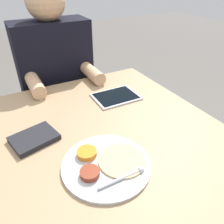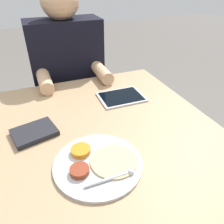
{
  "view_description": "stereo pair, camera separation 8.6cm",
  "coord_description": "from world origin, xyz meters",
  "px_view_note": "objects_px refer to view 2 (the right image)",
  "views": [
    {
      "loc": [
        -0.29,
        -0.59,
        1.31
      ],
      "look_at": [
        0.05,
        0.04,
        0.84
      ],
      "focal_mm": 35.0,
      "sensor_mm": 36.0,
      "label": 1
    },
    {
      "loc": [
        -0.21,
        -0.62,
        1.31
      ],
      "look_at": [
        0.05,
        0.04,
        0.84
      ],
      "focal_mm": 35.0,
      "sensor_mm": 36.0,
      "label": 2
    }
  ],
  "objects_px": {
    "thali_tray": "(98,163)",
    "red_notebook": "(34,133)",
    "tablet_device": "(121,97)",
    "person_diner": "(71,95)"
  },
  "relations": [
    {
      "from": "thali_tray",
      "to": "red_notebook",
      "type": "xyz_separation_m",
      "value": [
        -0.18,
        0.24,
        0.0
      ]
    },
    {
      "from": "red_notebook",
      "to": "tablet_device",
      "type": "bearing_deg",
      "value": 18.25
    },
    {
      "from": "red_notebook",
      "to": "person_diner",
      "type": "relative_size",
      "value": 0.14
    },
    {
      "from": "red_notebook",
      "to": "person_diner",
      "type": "height_order",
      "value": "person_diner"
    },
    {
      "from": "thali_tray",
      "to": "red_notebook",
      "type": "bearing_deg",
      "value": 126.71
    },
    {
      "from": "tablet_device",
      "to": "person_diner",
      "type": "bearing_deg",
      "value": 110.77
    },
    {
      "from": "person_diner",
      "to": "thali_tray",
      "type": "bearing_deg",
      "value": -95.25
    },
    {
      "from": "red_notebook",
      "to": "tablet_device",
      "type": "xyz_separation_m",
      "value": [
        0.42,
        0.14,
        -0.0
      ]
    },
    {
      "from": "tablet_device",
      "to": "person_diner",
      "type": "relative_size",
      "value": 0.17
    },
    {
      "from": "person_diner",
      "to": "tablet_device",
      "type": "bearing_deg",
      "value": -69.23
    }
  ]
}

